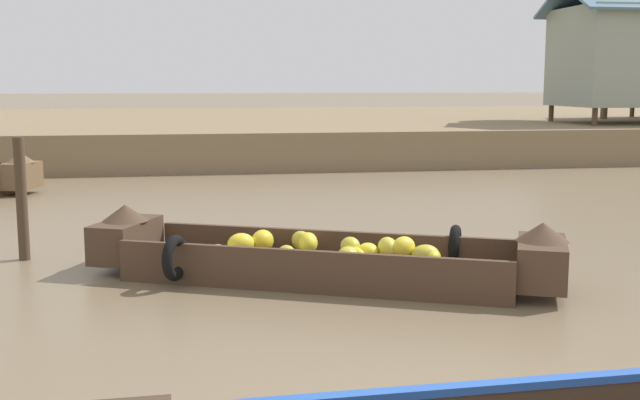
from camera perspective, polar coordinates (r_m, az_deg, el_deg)
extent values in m
plane|color=#726047|center=(14.15, -2.98, -0.71)|extent=(300.00, 300.00, 0.00)
cube|color=#7F6B4C|center=(29.71, -6.46, 5.05)|extent=(160.00, 20.00, 1.00)
cube|color=#473323|center=(9.14, -0.02, -5.44)|extent=(4.53, 2.93, 0.12)
cube|color=#473323|center=(9.63, 0.86, -3.27)|extent=(4.05, 1.87, 0.35)
cube|color=#473323|center=(8.53, -1.01, -4.81)|extent=(4.05, 1.87, 0.35)
cube|color=#473323|center=(8.79, 15.68, -4.35)|extent=(0.89, 1.17, 0.47)
cone|color=#473323|center=(8.73, 15.77, -2.22)|extent=(0.74, 0.74, 0.20)
cube|color=#473323|center=(9.96, -13.81, -2.79)|extent=(0.89, 1.17, 0.47)
cone|color=#473323|center=(9.90, -13.88, -0.90)|extent=(0.74, 0.74, 0.20)
cube|color=#473323|center=(9.35, -5.61, -3.55)|extent=(0.64, 1.10, 0.05)
torus|color=black|center=(9.51, 9.71, -3.32)|extent=(0.32, 0.52, 0.52)
torus|color=black|center=(8.92, -10.41, -4.13)|extent=(0.32, 0.52, 0.52)
ellipsoid|color=gold|center=(9.15, -7.36, -3.81)|extent=(0.34, 0.37, 0.20)
ellipsoid|color=gold|center=(8.81, -2.43, -4.02)|extent=(0.27, 0.29, 0.23)
ellipsoid|color=yellow|center=(9.00, 3.46, -3.70)|extent=(0.34, 0.34, 0.19)
ellipsoid|color=yellow|center=(9.50, -1.33, -2.95)|extent=(0.32, 0.36, 0.23)
ellipsoid|color=yellow|center=(9.51, -4.17, -2.97)|extent=(0.39, 0.40, 0.28)
ellipsoid|color=yellow|center=(8.99, 6.05, -3.43)|extent=(0.38, 0.36, 0.25)
ellipsoid|color=yellow|center=(9.02, 4.89, -3.46)|extent=(0.23, 0.32, 0.25)
ellipsoid|color=yellow|center=(9.35, -5.73, -3.16)|extent=(0.39, 0.33, 0.25)
ellipsoid|color=yellow|center=(8.99, -0.87, -3.11)|extent=(0.27, 0.34, 0.24)
ellipsoid|color=gold|center=(8.89, 2.20, -3.36)|extent=(0.23, 0.28, 0.21)
ellipsoid|color=yellow|center=(8.78, 2.49, -4.02)|extent=(0.31, 0.36, 0.20)
ellipsoid|color=yellow|center=(8.95, 8.03, -4.12)|extent=(0.28, 0.34, 0.21)
ellipsoid|color=gold|center=(8.95, 7.60, -3.93)|extent=(0.32, 0.25, 0.23)
ellipsoid|color=gold|center=(8.70, 2.02, -4.05)|extent=(0.33, 0.35, 0.21)
ellipsoid|color=gold|center=(9.08, -0.81, -3.12)|extent=(0.20, 0.34, 0.22)
cube|color=#234C9E|center=(5.18, 19.29, -12.03)|extent=(5.06, 0.26, 0.05)
cube|color=brown|center=(17.15, -20.72, 1.67)|extent=(0.74, 0.97, 0.53)
cone|color=brown|center=(17.11, -20.79, 2.88)|extent=(0.70, 0.70, 0.20)
cylinder|color=#4C3826|center=(24.31, 19.20, 5.68)|extent=(0.16, 0.16, 0.53)
cylinder|color=#4C3826|center=(26.80, 16.33, 6.03)|extent=(0.16, 0.16, 0.53)
cube|color=gray|center=(26.51, 21.75, 9.53)|extent=(4.38, 3.20, 2.97)
cube|color=slate|center=(27.30, 21.08, 13.27)|extent=(5.08, 2.09, 1.07)
cylinder|color=#4C3826|center=(31.23, 21.59, 6.10)|extent=(0.16, 0.16, 0.55)
cylinder|color=brown|center=(29.12, 19.97, 9.66)|extent=(0.24, 0.24, 4.21)
cylinder|color=#423323|center=(10.73, -20.72, 0.07)|extent=(0.14, 0.14, 1.58)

